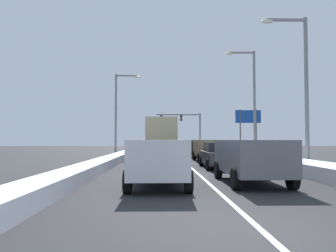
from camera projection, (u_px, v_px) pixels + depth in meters
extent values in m
plane|color=#28282B|center=(184.00, 161.00, 26.03)|extent=(130.58, 130.58, 0.00)
cube|color=silver|center=(180.00, 158.00, 31.04)|extent=(0.14, 55.25, 0.01)
cube|color=white|center=(237.00, 154.00, 31.18)|extent=(1.91, 55.25, 0.62)
cube|color=white|center=(123.00, 155.00, 30.93)|extent=(1.21, 55.25, 0.54)
cube|color=slate|center=(250.00, 156.00, 12.82)|extent=(1.95, 4.90, 1.25)
cube|color=black|center=(271.00, 151.00, 10.42)|extent=(1.56, 0.06, 0.55)
cube|color=red|center=(246.00, 163.00, 10.40)|extent=(0.20, 0.08, 0.28)
cube|color=red|center=(296.00, 163.00, 10.43)|extent=(0.20, 0.08, 0.28)
cylinder|color=black|center=(218.00, 170.00, 14.46)|extent=(0.25, 0.74, 0.74)
cylinder|color=black|center=(262.00, 170.00, 14.51)|extent=(0.25, 0.74, 0.74)
cylinder|color=black|center=(236.00, 179.00, 11.07)|extent=(0.25, 0.74, 0.74)
cylinder|color=black|center=(293.00, 179.00, 11.11)|extent=(0.25, 0.74, 0.74)
cube|color=#38383D|center=(219.00, 157.00, 19.73)|extent=(1.82, 4.50, 0.70)
cube|color=black|center=(220.00, 147.00, 19.61)|extent=(1.64, 2.20, 0.55)
cube|color=red|center=(214.00, 157.00, 17.53)|extent=(0.24, 0.08, 0.14)
cube|color=red|center=(240.00, 157.00, 17.56)|extent=(0.24, 0.08, 0.14)
cylinder|color=black|center=(201.00, 161.00, 21.25)|extent=(0.22, 0.66, 0.66)
cylinder|color=black|center=(229.00, 161.00, 21.29)|extent=(0.22, 0.66, 0.66)
cylinder|color=black|center=(208.00, 164.00, 18.15)|extent=(0.22, 0.66, 0.66)
cylinder|color=black|center=(240.00, 164.00, 18.20)|extent=(0.22, 0.66, 0.66)
cube|color=#937F60|center=(209.00, 148.00, 25.65)|extent=(1.95, 4.90, 1.25)
cube|color=black|center=(214.00, 145.00, 23.25)|extent=(1.56, 0.06, 0.55)
cube|color=red|center=(203.00, 150.00, 23.23)|extent=(0.20, 0.08, 0.28)
cube|color=red|center=(225.00, 150.00, 23.27)|extent=(0.20, 0.08, 0.28)
cylinder|color=black|center=(194.00, 156.00, 27.30)|extent=(0.25, 0.74, 0.74)
cylinder|color=black|center=(217.00, 156.00, 27.34)|extent=(0.25, 0.74, 0.74)
cylinder|color=black|center=(199.00, 158.00, 23.90)|extent=(0.25, 0.74, 0.74)
cylinder|color=black|center=(226.00, 158.00, 23.94)|extent=(0.25, 0.74, 0.74)
cube|color=black|center=(195.00, 151.00, 32.58)|extent=(1.82, 4.50, 0.70)
cube|color=black|center=(195.00, 144.00, 32.45)|extent=(1.64, 2.20, 0.55)
cube|color=red|center=(190.00, 150.00, 30.37)|extent=(0.24, 0.08, 0.14)
cube|color=red|center=(205.00, 150.00, 30.40)|extent=(0.24, 0.08, 0.14)
cylinder|color=black|center=(185.00, 153.00, 34.09)|extent=(0.22, 0.66, 0.66)
cylinder|color=black|center=(202.00, 153.00, 34.14)|extent=(0.22, 0.66, 0.66)
cylinder|color=black|center=(187.00, 154.00, 31.00)|extent=(0.22, 0.66, 0.66)
cylinder|color=black|center=(206.00, 154.00, 31.04)|extent=(0.22, 0.66, 0.66)
cube|color=#1E5633|center=(191.00, 145.00, 39.55)|extent=(1.95, 4.90, 1.25)
cube|color=black|center=(193.00, 143.00, 37.16)|extent=(1.56, 0.06, 0.55)
cube|color=red|center=(186.00, 146.00, 37.13)|extent=(0.20, 0.08, 0.28)
cube|color=red|center=(200.00, 146.00, 37.17)|extent=(0.20, 0.08, 0.28)
cylinder|color=black|center=(182.00, 150.00, 41.20)|extent=(0.25, 0.74, 0.74)
cylinder|color=black|center=(198.00, 150.00, 41.25)|extent=(0.25, 0.74, 0.74)
cylinder|color=black|center=(184.00, 151.00, 37.80)|extent=(0.25, 0.74, 0.74)
cylinder|color=black|center=(201.00, 151.00, 37.85)|extent=(0.25, 0.74, 0.74)
cube|color=silver|center=(158.00, 157.00, 12.12)|extent=(1.95, 4.90, 1.25)
cube|color=black|center=(158.00, 152.00, 9.72)|extent=(1.56, 0.06, 0.55)
cube|color=red|center=(131.00, 165.00, 9.70)|extent=(0.20, 0.08, 0.28)
cube|color=red|center=(185.00, 165.00, 9.73)|extent=(0.20, 0.08, 0.28)
cylinder|color=black|center=(136.00, 171.00, 13.76)|extent=(0.25, 0.74, 0.74)
cylinder|color=black|center=(182.00, 171.00, 13.81)|extent=(0.25, 0.74, 0.74)
cylinder|color=black|center=(127.00, 182.00, 10.37)|extent=(0.25, 0.74, 0.74)
cylinder|color=black|center=(189.00, 182.00, 10.41)|extent=(0.25, 0.74, 0.74)
cube|color=navy|center=(165.00, 151.00, 19.47)|extent=(1.95, 4.90, 1.25)
cube|color=black|center=(166.00, 147.00, 17.07)|extent=(1.56, 0.06, 0.55)
cube|color=red|center=(151.00, 154.00, 17.05)|extent=(0.20, 0.08, 0.28)
cube|color=red|center=(181.00, 154.00, 17.09)|extent=(0.20, 0.08, 0.28)
cylinder|color=black|center=(150.00, 160.00, 21.12)|extent=(0.25, 0.74, 0.74)
cylinder|color=black|center=(180.00, 160.00, 21.16)|extent=(0.25, 0.74, 0.74)
cylinder|color=black|center=(148.00, 164.00, 17.72)|extent=(0.25, 0.74, 0.74)
cylinder|color=black|center=(183.00, 164.00, 17.76)|extent=(0.25, 0.74, 0.74)
cube|color=#B7BABF|center=(161.00, 141.00, 29.99)|extent=(2.35, 2.20, 2.00)
cube|color=#D1C18C|center=(161.00, 135.00, 26.42)|extent=(2.35, 5.00, 2.60)
cylinder|color=black|center=(149.00, 153.00, 30.22)|extent=(0.28, 0.92, 0.92)
cylinder|color=black|center=(173.00, 153.00, 30.27)|extent=(0.28, 0.92, 0.92)
cylinder|color=black|center=(146.00, 156.00, 24.82)|extent=(0.28, 0.92, 0.92)
cylinder|color=black|center=(176.00, 156.00, 24.88)|extent=(0.28, 0.92, 0.92)
cube|color=maroon|center=(160.00, 146.00, 35.55)|extent=(1.95, 4.90, 1.25)
cube|color=black|center=(160.00, 143.00, 33.16)|extent=(1.56, 0.06, 0.55)
cube|color=red|center=(152.00, 147.00, 33.13)|extent=(0.20, 0.08, 0.28)
cube|color=red|center=(168.00, 147.00, 33.17)|extent=(0.20, 0.08, 0.28)
cylinder|color=black|center=(152.00, 152.00, 37.20)|extent=(0.25, 0.74, 0.74)
cylinder|color=black|center=(169.00, 152.00, 37.24)|extent=(0.25, 0.74, 0.74)
cylinder|color=black|center=(151.00, 153.00, 33.80)|extent=(0.25, 0.74, 0.74)
cylinder|color=black|center=(170.00, 153.00, 33.85)|extent=(0.25, 0.74, 0.74)
cube|color=maroon|center=(163.00, 148.00, 42.08)|extent=(1.82, 4.50, 0.70)
cube|color=black|center=(163.00, 143.00, 41.96)|extent=(1.64, 2.20, 0.55)
cube|color=red|center=(158.00, 148.00, 39.87)|extent=(0.24, 0.08, 0.14)
cube|color=red|center=(169.00, 148.00, 39.91)|extent=(0.24, 0.08, 0.14)
cylinder|color=black|center=(156.00, 150.00, 43.60)|extent=(0.22, 0.66, 0.66)
cylinder|color=black|center=(170.00, 150.00, 43.64)|extent=(0.22, 0.66, 0.66)
cylinder|color=black|center=(156.00, 151.00, 40.50)|extent=(0.22, 0.66, 0.66)
cylinder|color=black|center=(171.00, 151.00, 40.54)|extent=(0.22, 0.66, 0.66)
cylinder|color=slate|center=(200.00, 131.00, 56.37)|extent=(0.28, 0.28, 6.20)
cube|color=slate|center=(178.00, 115.00, 56.40)|extent=(7.40, 0.20, 0.20)
cube|color=black|center=(181.00, 118.00, 56.39)|extent=(0.34, 0.34, 0.95)
sphere|color=#4C0A0A|center=(181.00, 116.00, 56.22)|extent=(0.22, 0.22, 0.22)
sphere|color=#F2AD14|center=(181.00, 118.00, 56.20)|extent=(0.22, 0.22, 0.22)
sphere|color=#0C3819|center=(181.00, 120.00, 56.19)|extent=(0.22, 0.22, 0.22)
cube|color=black|center=(161.00, 118.00, 56.31)|extent=(0.34, 0.34, 0.95)
sphere|color=#4C0A0A|center=(161.00, 116.00, 56.13)|extent=(0.22, 0.22, 0.22)
sphere|color=#F2AD14|center=(161.00, 118.00, 56.12)|extent=(0.22, 0.22, 0.22)
sphere|color=#0C3819|center=(161.00, 120.00, 56.11)|extent=(0.22, 0.22, 0.22)
cylinder|color=gray|center=(307.00, 93.00, 18.83)|extent=(0.22, 0.22, 8.67)
cube|color=gray|center=(286.00, 20.00, 18.98)|extent=(2.20, 0.14, 0.14)
ellipsoid|color=#EAE5C6|center=(267.00, 22.00, 18.95)|extent=(0.70, 0.36, 0.24)
cylinder|color=gray|center=(255.00, 105.00, 28.88)|extent=(0.22, 0.22, 9.45)
cube|color=gray|center=(241.00, 53.00, 29.05)|extent=(2.20, 0.14, 0.14)
ellipsoid|color=#EAE5C6|center=(229.00, 54.00, 29.02)|extent=(0.70, 0.36, 0.24)
cylinder|color=gray|center=(116.00, 115.00, 33.98)|extent=(0.22, 0.22, 8.42)
cube|color=gray|center=(127.00, 76.00, 34.17)|extent=(2.20, 0.14, 0.14)
ellipsoid|color=#EAE5C6|center=(137.00, 77.00, 34.20)|extent=(0.70, 0.36, 0.24)
cylinder|color=#59595B|center=(240.00, 131.00, 41.52)|extent=(0.16, 0.16, 5.50)
cylinder|color=#59595B|center=(256.00, 131.00, 41.56)|extent=(0.16, 0.16, 5.50)
cube|color=#1947A5|center=(248.00, 117.00, 41.62)|extent=(3.20, 0.12, 1.60)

